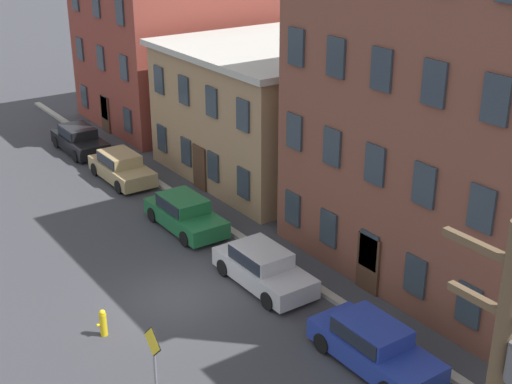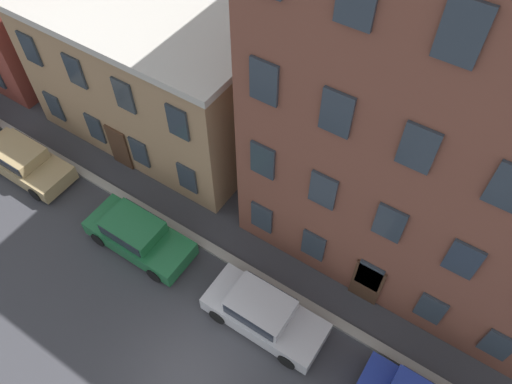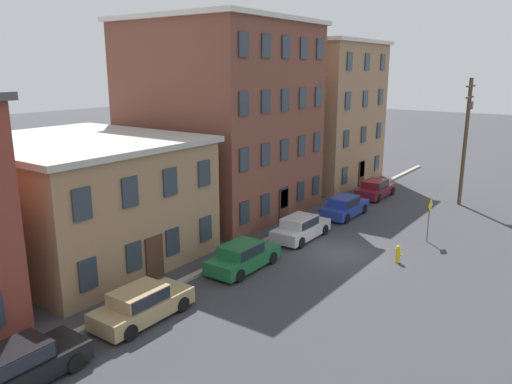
{
  "view_description": "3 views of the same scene",
  "coord_description": "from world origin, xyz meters",
  "px_view_note": "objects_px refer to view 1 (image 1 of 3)",
  "views": [
    {
      "loc": [
        19.79,
        -10.34,
        13.41
      ],
      "look_at": [
        -0.08,
        3.49,
        3.28
      ],
      "focal_mm": 50.0,
      "sensor_mm": 36.0,
      "label": 1
    },
    {
      "loc": [
        4.71,
        -3.11,
        17.2
      ],
      "look_at": [
        -0.79,
        5.24,
        4.15
      ],
      "focal_mm": 35.0,
      "sensor_mm": 36.0,
      "label": 2
    },
    {
      "loc": [
        -24.31,
        -11.53,
        10.2
      ],
      "look_at": [
        -1.06,
        5.03,
        3.08
      ],
      "focal_mm": 35.0,
      "sensor_mm": 36.0,
      "label": 3
    }
  ],
  "objects_px": {
    "car_tan": "(121,166)",
    "fire_hydrant": "(103,322)",
    "car_green": "(185,212)",
    "caution_sign": "(154,355)",
    "car_blue": "(374,344)",
    "car_black": "(79,139)",
    "car_silver": "(263,266)"
  },
  "relations": [
    {
      "from": "car_black",
      "to": "car_tan",
      "type": "xyz_separation_m",
      "value": [
        5.37,
        0.06,
        0.0
      ]
    },
    {
      "from": "car_tan",
      "to": "fire_hydrant",
      "type": "relative_size",
      "value": 4.58
    },
    {
      "from": "car_blue",
      "to": "caution_sign",
      "type": "xyz_separation_m",
      "value": [
        -1.92,
        -6.43,
        1.09
      ]
    },
    {
      "from": "car_silver",
      "to": "caution_sign",
      "type": "relative_size",
      "value": 1.6
    },
    {
      "from": "car_green",
      "to": "car_silver",
      "type": "height_order",
      "value": "same"
    },
    {
      "from": "car_black",
      "to": "car_tan",
      "type": "distance_m",
      "value": 5.37
    },
    {
      "from": "car_tan",
      "to": "car_blue",
      "type": "distance_m",
      "value": 18.56
    },
    {
      "from": "car_black",
      "to": "car_green",
      "type": "bearing_deg",
      "value": -0.46
    },
    {
      "from": "car_silver",
      "to": "car_black",
      "type": "bearing_deg",
      "value": 179.62
    },
    {
      "from": "fire_hydrant",
      "to": "car_silver",
      "type": "bearing_deg",
      "value": 87.61
    },
    {
      "from": "car_green",
      "to": "caution_sign",
      "type": "height_order",
      "value": "caution_sign"
    },
    {
      "from": "car_black",
      "to": "caution_sign",
      "type": "relative_size",
      "value": 1.6
    },
    {
      "from": "fire_hydrant",
      "to": "caution_sign",
      "type": "bearing_deg",
      "value": -3.69
    },
    {
      "from": "car_green",
      "to": "car_blue",
      "type": "relative_size",
      "value": 1.0
    },
    {
      "from": "car_tan",
      "to": "car_green",
      "type": "distance_m",
      "value": 6.75
    },
    {
      "from": "car_tan",
      "to": "fire_hydrant",
      "type": "bearing_deg",
      "value": -27.43
    },
    {
      "from": "car_silver",
      "to": "caution_sign",
      "type": "bearing_deg",
      "value": -58.26
    },
    {
      "from": "fire_hydrant",
      "to": "car_green",
      "type": "bearing_deg",
      "value": 131.89
    },
    {
      "from": "car_tan",
      "to": "fire_hydrant",
      "type": "height_order",
      "value": "car_tan"
    },
    {
      "from": "car_green",
      "to": "car_tan",
      "type": "bearing_deg",
      "value": 178.66
    },
    {
      "from": "caution_sign",
      "to": "fire_hydrant",
      "type": "bearing_deg",
      "value": 176.31
    },
    {
      "from": "caution_sign",
      "to": "fire_hydrant",
      "type": "xyz_separation_m",
      "value": [
        -4.29,
        0.28,
        -1.36
      ]
    },
    {
      "from": "car_tan",
      "to": "car_green",
      "type": "xyz_separation_m",
      "value": [
        6.74,
        -0.16,
        0.0
      ]
    },
    {
      "from": "car_tan",
      "to": "car_green",
      "type": "bearing_deg",
      "value": -1.34
    },
    {
      "from": "car_blue",
      "to": "caution_sign",
      "type": "height_order",
      "value": "caution_sign"
    },
    {
      "from": "car_tan",
      "to": "car_blue",
      "type": "bearing_deg",
      "value": -0.78
    },
    {
      "from": "car_green",
      "to": "car_blue",
      "type": "bearing_deg",
      "value": -0.47
    },
    {
      "from": "car_tan",
      "to": "car_blue",
      "type": "height_order",
      "value": "same"
    },
    {
      "from": "car_black",
      "to": "caution_sign",
      "type": "xyz_separation_m",
      "value": [
        22.0,
        -6.63,
        1.09
      ]
    },
    {
      "from": "car_black",
      "to": "fire_hydrant",
      "type": "xyz_separation_m",
      "value": [
        17.72,
        -6.35,
        -0.27
      ]
    },
    {
      "from": "car_tan",
      "to": "car_blue",
      "type": "relative_size",
      "value": 1.0
    },
    {
      "from": "car_black",
      "to": "car_silver",
      "type": "relative_size",
      "value": 1.0
    }
  ]
}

